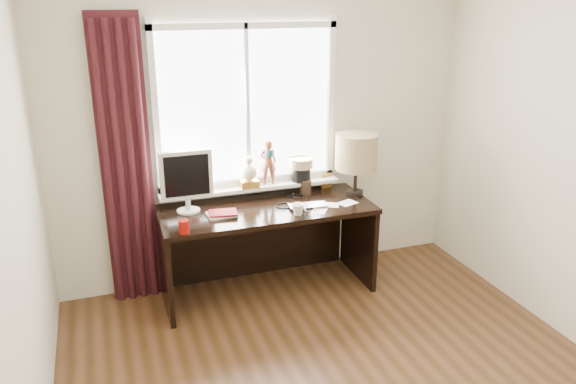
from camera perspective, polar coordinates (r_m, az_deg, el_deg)
name	(u,v)px	position (r m, az deg, el deg)	size (l,w,h in m)	color
wall_back	(264,129)	(4.68, -2.45, 6.45)	(3.50, 2.60, 0.00)	beige
laptop	(308,206)	(4.47, 2.06, -1.41)	(0.31, 0.20, 0.02)	silver
mug	(298,209)	(4.30, 1.04, -1.74)	(0.10, 0.09, 0.10)	white
red_cup	(184,227)	(4.04, -10.53, -3.49)	(0.07, 0.07, 0.10)	#7D0A03
window	(250,130)	(4.59, -3.90, 6.27)	(1.52, 0.22, 1.40)	white
curtain	(126,166)	(4.45, -16.15, 2.54)	(0.38, 0.09, 2.25)	black
desk	(263,231)	(4.65, -2.51, -3.94)	(1.70, 0.70, 0.75)	black
monitor	(187,178)	(4.36, -10.27, 1.43)	(0.40, 0.18, 0.49)	beige
notebook_stack	(222,214)	(4.32, -6.70, -2.21)	(0.24, 0.18, 0.03)	beige
brush_holder	(306,187)	(4.75, 1.82, 0.53)	(0.09, 0.09, 0.25)	black
icon_frame	(327,180)	(4.92, 3.97, 1.20)	(0.10, 0.03, 0.13)	gold
table_lamp	(356,153)	(4.69, 6.97, 3.99)	(0.35, 0.35, 0.52)	black
loose_papers	(332,206)	(4.50, 4.52, -1.43)	(0.46, 0.27, 0.00)	white
desk_cables	(290,200)	(4.61, 0.20, -0.81)	(0.33, 0.36, 0.01)	black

